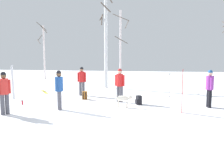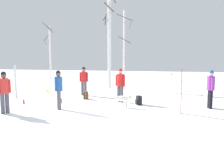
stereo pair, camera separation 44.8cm
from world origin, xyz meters
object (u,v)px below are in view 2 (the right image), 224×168
Objects in this scene: backpack_1 at (86,95)px; person_2 at (84,79)px; backpack_0 at (139,100)px; birch_tree_1 at (109,33)px; ski_pair_planted_0 at (16,82)px; person_1 at (4,90)px; person_3 at (59,87)px; ski_poles_0 at (172,85)px; water_bottle_1 at (24,102)px; water_bottle_0 at (61,101)px; person_4 at (120,83)px; birch_tree_0 at (50,51)px; birch_tree_2 at (124,48)px; ski_pair_planted_1 at (181,92)px; person_0 at (211,87)px; ski_pair_lying_0 at (48,91)px; dog at (123,99)px.

person_2 is at bearing 114.29° from backpack_1.
backpack_0 is 7.65m from birch_tree_1.
person_1 is at bearing -61.16° from ski_pair_planted_0.
person_3 is at bearing -93.19° from birch_tree_1.
person_2 is at bearing -179.22° from ski_poles_0.
birch_tree_1 reaches higher than water_bottle_1.
person_4 is at bearing 19.08° from water_bottle_0.
person_1 is 5.30m from person_2.
backpack_0 is 3.12m from backpack_1.
birch_tree_0 is (-12.32, 9.40, 2.22)m from ski_poles_0.
birch_tree_2 reaches higher than water_bottle_1.
ski_pair_planted_1 is (6.96, 1.56, -0.08)m from person_1.
water_bottle_1 is at bearing -155.48° from ski_poles_0.
person_3 is 0.95× the size of ski_pair_planted_1.
backpack_1 is (-1.99, 0.40, -0.77)m from person_4.
person_0 is 4.23m from person_4.
birch_tree_0 is at bearing 131.26° from person_4.
ski_pair_lying_0 is (-9.64, 3.06, -0.97)m from person_0.
birch_tree_2 is at bearing 99.56° from dog.
ski_pair_planted_0 is 0.32× the size of birch_tree_2.
ski_pair_planted_1 is 0.31× the size of birch_tree_0.
person_3 is 3.90× the size of backpack_1.
birch_tree_0 is at bearing 148.96° from birch_tree_2.
water_bottle_0 is 0.04× the size of birch_tree_0.
ski_poles_0 is 0.18× the size of birch_tree_1.
birch_tree_2 is (3.30, 9.15, 2.01)m from person_1.
birch_tree_0 reaches higher than person_3.
backpack_1 is (2.12, 3.83, -0.77)m from person_1.
water_bottle_1 is (-2.54, -1.94, -0.12)m from backpack_1.
birch_tree_0 is at bearing 108.91° from ski_pair_planted_0.
birch_tree_0 is 1.02× the size of birch_tree_2.
backpack_0 is at bearing -64.02° from birch_tree_1.
ski_pair_planted_0 is 0.32× the size of birch_tree_0.
backpack_0 is (6.84, -0.22, -0.71)m from ski_pair_planted_0.
ski_pair_planted_0 is at bearing -129.98° from birch_tree_2.
ski_pair_planted_1 is 0.23× the size of birch_tree_1.
ski_pair_lying_0 is 4.06m from backpack_1.
birch_tree_0 is (-5.63, 14.53, 1.99)m from person_1.
person_2 is at bearing 147.34° from person_4.
dog is 6.92m from ski_pair_lying_0.
dog is 2.03× the size of backpack_1.
ski_pair_lying_0 is 6.37m from birch_tree_2.
ski_pair_lying_0 is at bearing 154.85° from backpack_0.
ski_pair_planted_0 is at bearing 151.07° from person_3.
person_3 reaches higher than dog.
person_1 is 9.65m from birch_tree_1.
person_2 is 1.16× the size of ski_pair_lying_0.
water_bottle_0 is (3.04, -0.69, -0.82)m from ski_pair_planted_0.
water_bottle_0 is (-3.80, -0.47, -0.11)m from backpack_0.
birch_tree_1 is at bearing 115.98° from backpack_0.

